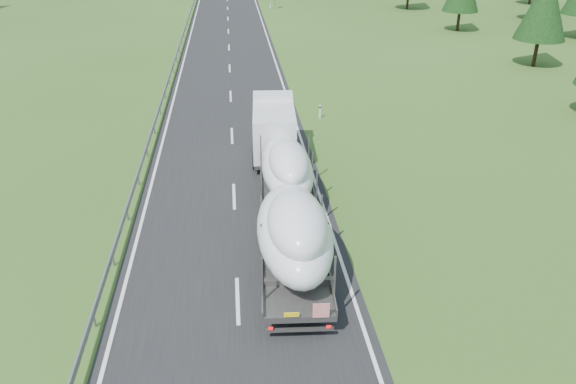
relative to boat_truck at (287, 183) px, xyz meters
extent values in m
cube|color=silver|center=(3.94, 15.06, -1.69)|extent=(0.12, 0.07, 1.00)
cube|color=black|center=(3.94, 15.06, -1.37)|extent=(0.13, 0.08, 0.12)
cube|color=silver|center=(3.94, 65.06, -1.69)|extent=(0.12, 0.07, 1.00)
cube|color=black|center=(3.94, 65.06, -1.37)|extent=(0.13, 0.08, 0.12)
cylinder|color=slate|center=(4.64, 65.06, -1.19)|extent=(0.08, 0.08, 2.00)
cylinder|color=black|center=(39.34, 51.85, -0.41)|extent=(0.36, 0.36, 3.55)
cylinder|color=black|center=(27.02, 27.90, -0.65)|extent=(0.36, 0.36, 3.06)
cone|color=black|center=(27.02, 27.90, 3.60)|extent=(4.76, 4.76, 6.38)
cylinder|color=black|center=(26.06, 45.56, -0.77)|extent=(0.36, 0.36, 2.84)
cube|color=silver|center=(0.00, 7.83, -0.31)|extent=(2.74, 5.06, 2.76)
cube|color=black|center=(0.00, 10.34, 0.18)|extent=(2.27, 0.20, 1.38)
cube|color=silver|center=(0.00, 10.00, 1.22)|extent=(2.53, 1.32, 0.30)
cube|color=#5B5856|center=(0.00, 6.84, -1.64)|extent=(2.63, 3.09, 0.25)
cylinder|color=black|center=(-1.13, 9.60, -1.69)|extent=(0.40, 1.00, 0.99)
cylinder|color=black|center=(1.13, 9.60, -1.69)|extent=(0.40, 1.00, 0.99)
cylinder|color=black|center=(-1.13, 6.45, -1.69)|extent=(0.40, 1.00, 0.99)
cylinder|color=black|center=(1.13, 6.45, -1.69)|extent=(0.40, 1.00, 0.99)
cube|color=#5B5856|center=(0.00, -1.55, -1.28)|extent=(3.43, 13.94, 0.26)
cube|color=#5B5856|center=(-1.31, -1.55, -1.03)|extent=(0.82, 13.79, 0.24)
cube|color=#5B5856|center=(1.31, -1.55, -1.03)|extent=(0.82, 13.79, 0.24)
cube|color=#5B5856|center=(-1.31, -7.46, -0.21)|extent=(0.07, 0.07, 1.87)
cube|color=#5B5856|center=(1.31, -7.46, -0.21)|extent=(0.07, 0.07, 1.87)
cube|color=#5B5856|center=(-1.31, -5.10, -0.21)|extent=(0.07, 0.07, 1.87)
cube|color=#5B5856|center=(1.31, -5.10, -0.21)|extent=(0.07, 0.07, 1.87)
cube|color=#5B5856|center=(-1.31, -2.73, -0.21)|extent=(0.07, 0.07, 1.87)
cube|color=#5B5856|center=(1.31, -2.73, -0.21)|extent=(0.07, 0.07, 1.87)
cube|color=#5B5856|center=(-1.31, -0.36, -0.21)|extent=(0.07, 0.07, 1.87)
cube|color=#5B5856|center=(1.31, -0.36, -0.21)|extent=(0.07, 0.07, 1.87)
cube|color=#5B5856|center=(-1.31, 2.01, -0.21)|extent=(0.07, 0.07, 1.87)
cube|color=#5B5856|center=(1.31, 2.01, -0.21)|extent=(0.07, 0.07, 1.87)
cube|color=#5B5856|center=(-1.31, 4.37, -0.21)|extent=(0.07, 0.07, 1.87)
cube|color=#5B5856|center=(1.31, 4.37, -0.21)|extent=(0.07, 0.07, 1.87)
cylinder|color=black|center=(-1.09, -6.87, -1.69)|extent=(0.45, 1.01, 0.99)
cylinder|color=black|center=(1.09, -6.87, -1.69)|extent=(0.45, 1.01, 0.99)
cylinder|color=black|center=(-1.09, -5.69, -1.69)|extent=(0.45, 1.01, 0.99)
cylinder|color=black|center=(1.09, -5.69, -1.69)|extent=(0.45, 1.01, 0.99)
cube|color=#5B5856|center=(0.00, -8.40, -1.74)|extent=(2.47, 0.25, 0.12)
cube|color=red|center=(0.74, -8.47, -0.85)|extent=(0.59, 0.07, 0.59)
cube|color=yellow|center=(-0.30, -8.47, -1.00)|extent=(0.54, 0.07, 0.18)
cube|color=red|center=(-1.04, -8.47, -1.59)|extent=(0.18, 0.07, 0.10)
cube|color=red|center=(1.04, -8.47, -1.59)|extent=(0.18, 0.07, 0.10)
ellipsoid|color=white|center=(0.00, -4.70, 0.10)|extent=(3.37, 7.28, 2.50)
ellipsoid|color=white|center=(0.00, -5.59, 0.98)|extent=(2.51, 4.63, 2.00)
ellipsoid|color=white|center=(0.00, 2.01, -0.12)|extent=(2.95, 7.35, 2.06)
ellipsoid|color=white|center=(0.00, 1.10, 0.60)|extent=(2.19, 4.68, 1.65)
camera|label=1|loc=(-2.37, -23.88, 11.74)|focal=35.00mm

